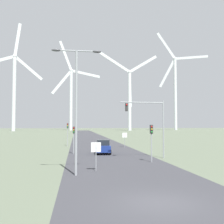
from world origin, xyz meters
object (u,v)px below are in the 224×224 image
object	(u,v)px
traffic_light_post_near_left	(74,134)
traffic_light_mast_overhead	(149,117)
stop_sign_far	(125,137)
wind_turbine_far_right	(175,86)
car_approaching	(103,147)
wind_turbine_right	(130,93)
wind_turbine_center	(71,92)
traffic_light_post_near_right	(151,135)
wind_turbine_left	(14,84)
streetlamp	(76,95)
stop_sign_near	(96,151)
traffic_light_post_mid_left	(68,129)

from	to	relation	value
traffic_light_post_near_left	traffic_light_mast_overhead	xyz separation A→B (m)	(8.43, -6.01, 2.07)
stop_sign_far	wind_turbine_far_right	bearing A→B (deg)	65.43
car_approaching	wind_turbine_right	distance (m)	145.50
wind_turbine_center	wind_turbine_right	world-z (taller)	wind_turbine_center
traffic_light_post_near_right	wind_turbine_center	distance (m)	164.11
stop_sign_far	wind_turbine_left	size ratio (longest dim) A/B	0.04
streetlamp	traffic_light_mast_overhead	bearing A→B (deg)	47.40
traffic_light_post_near_left	wind_turbine_left	distance (m)	138.78
stop_sign_near	traffic_light_post_near_left	bearing A→B (deg)	98.35
stop_sign_far	streetlamp	bearing A→B (deg)	-108.76
stop_sign_far	wind_turbine_center	bearing A→B (deg)	94.75
traffic_light_mast_overhead	wind_turbine_far_right	bearing A→B (deg)	67.53
traffic_light_post_near_left	wind_turbine_center	distance (m)	155.08
wind_turbine_far_right	traffic_light_post_near_left	bearing A→B (deg)	-115.87
traffic_light_post_mid_left	wind_turbine_far_right	size ratio (longest dim) A/B	0.05
traffic_light_post_near_left	traffic_light_post_mid_left	bearing A→B (deg)	95.37
traffic_light_post_near_left	car_approaching	distance (m)	4.17
traffic_light_post_near_right	stop_sign_near	bearing A→B (deg)	-143.97
wind_turbine_right	wind_turbine_far_right	xyz separation A→B (m)	(37.93, 13.71, 7.48)
traffic_light_post_mid_left	stop_sign_far	bearing A→B (deg)	-19.36
car_approaching	wind_turbine_far_right	size ratio (longest dim) A/B	0.06
stop_sign_far	wind_turbine_far_right	xyz separation A→B (m)	(65.64, 143.58, 31.64)
stop_sign_far	traffic_light_post_mid_left	bearing A→B (deg)	160.64
wind_turbine_left	wind_turbine_far_right	world-z (taller)	wind_turbine_far_right
stop_sign_near	car_approaching	distance (m)	12.88
traffic_light_mast_overhead	car_approaching	xyz separation A→B (m)	(-4.64, 5.59, -3.76)
traffic_light_post_near_left	wind_turbine_far_right	bearing A→B (deg)	64.13
stop_sign_far	traffic_light_post_near_right	bearing A→B (deg)	-91.95
stop_sign_near	traffic_light_post_mid_left	bearing A→B (deg)	96.89
traffic_light_post_near_left	car_approaching	xyz separation A→B (m)	(3.78, -0.42, -1.70)
car_approaching	wind_turbine_right	xyz separation A→B (m)	(32.45, 139.63, 24.95)
streetlamp	wind_turbine_far_right	distance (m)	185.31
stop_sign_near	wind_turbine_far_right	distance (m)	183.84
stop_sign_far	wind_turbine_right	distance (m)	134.97
stop_sign_near	traffic_light_post_near_right	size ratio (longest dim) A/B	0.62
car_approaching	stop_sign_far	bearing A→B (deg)	64.13
traffic_light_post_mid_left	wind_turbine_center	world-z (taller)	wind_turbine_center
wind_turbine_center	wind_turbine_left	bearing A→B (deg)	-147.04
wind_turbine_left	stop_sign_far	bearing A→B (deg)	-69.32
traffic_light_post_near_right	traffic_light_post_mid_left	bearing A→B (deg)	112.88
car_approaching	wind_turbine_far_right	bearing A→B (deg)	65.35
traffic_light_post_mid_left	wind_turbine_center	distance (m)	142.42
traffic_light_post_near_right	wind_turbine_left	xyz separation A→B (m)	(-45.34, 139.87, 25.94)
traffic_light_post_mid_left	wind_turbine_far_right	bearing A→B (deg)	61.74
stop_sign_near	wind_turbine_left	xyz separation A→B (m)	(-39.37, 144.21, 27.08)
wind_turbine_center	wind_turbine_right	size ratio (longest dim) A/B	1.19
wind_turbine_left	traffic_light_post_mid_left	bearing A→B (deg)	-72.97
stop_sign_far	wind_turbine_far_right	world-z (taller)	wind_turbine_far_right
stop_sign_far	wind_turbine_center	xyz separation A→B (m)	(-11.96, 143.77, 25.34)
traffic_light_post_near_left	traffic_light_mast_overhead	bearing A→B (deg)	-35.50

